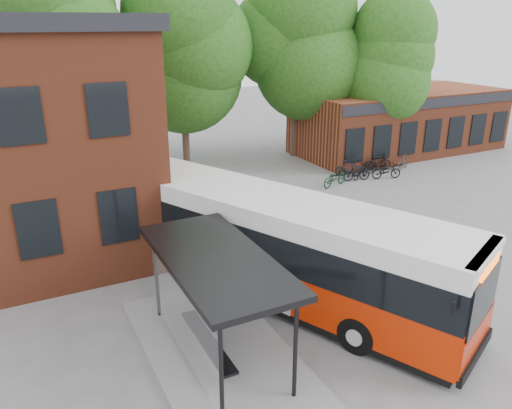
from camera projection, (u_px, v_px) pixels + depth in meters
name	position (u px, v px, depth m)	size (l,w,h in m)	color
ground	(336.00, 296.00, 15.95)	(100.00, 100.00, 0.00)	slate
shop_row	(399.00, 121.00, 33.34)	(14.00, 6.20, 4.00)	brown
bus_shelter	(217.00, 306.00, 12.70)	(3.60, 7.00, 2.90)	black
bike_rail	(367.00, 173.00, 28.19)	(5.20, 0.10, 0.38)	black
tree_0	(55.00, 80.00, 24.88)	(7.92, 7.92, 11.00)	#1D4713
tree_1	(183.00, 78.00, 28.79)	(7.92, 7.92, 10.40)	#1D4713
tree_2	(296.00, 69.00, 30.82)	(7.92, 7.92, 11.00)	#1D4713
tree_3	(401.00, 85.00, 29.90)	(7.04, 7.04, 9.28)	#1D4713
city_bus	(272.00, 246.00, 15.73)	(2.72, 12.77, 3.25)	#B92103
bicycle_0	(335.00, 178.00, 26.43)	(0.63, 1.81, 0.95)	black
bicycle_1	(357.00, 172.00, 27.32)	(0.45, 1.59, 0.95)	black
bicycle_2	(361.00, 172.00, 27.74)	(0.53, 1.52, 0.80)	black
bicycle_3	(349.00, 168.00, 28.10)	(0.44, 1.57, 0.94)	black
bicycle_4	(386.00, 171.00, 27.71)	(0.58, 1.66, 0.87)	black
bicycle_5	(378.00, 162.00, 29.20)	(0.48, 1.71, 1.03)	black
bicycle_6	(377.00, 165.00, 28.94)	(0.56, 1.61, 0.85)	black
bicycle_7	(403.00, 162.00, 29.47)	(0.41, 1.46, 0.88)	#35302D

